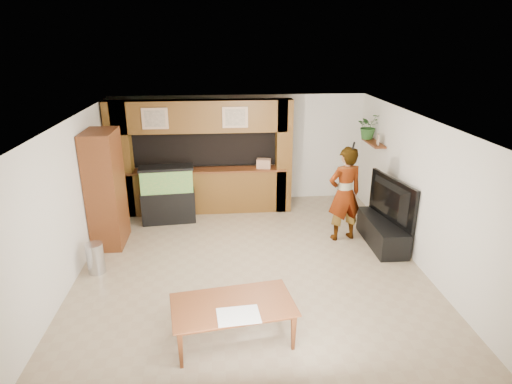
{
  "coord_description": "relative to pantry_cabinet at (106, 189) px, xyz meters",
  "views": [
    {
      "loc": [
        -0.48,
        -6.92,
        3.89
      ],
      "look_at": [
        0.16,
        0.6,
        1.13
      ],
      "focal_mm": 30.0,
      "sensor_mm": 36.0,
      "label": 1
    }
  ],
  "objects": [
    {
      "name": "trash_can",
      "position": [
        0.0,
        -1.16,
        -0.86
      ],
      "size": [
        0.3,
        0.3,
        0.55
      ],
      "primitive_type": "cylinder",
      "color": "#B2B2B7",
      "rests_on": "floor"
    },
    {
      "name": "television",
      "position": [
        5.35,
        -0.51,
        -0.21
      ],
      "size": [
        0.48,
        1.48,
        0.85
      ],
      "primitive_type": "imported",
      "rotation": [
        0.0,
        0.0,
        1.77
      ],
      "color": "black",
      "rests_on": "tv_stand"
    },
    {
      "name": "newspaper_a",
      "position": [
        2.38,
        -3.39,
        -0.56
      ],
      "size": [
        0.57,
        0.44,
        0.01
      ],
      "primitive_type": "cube",
      "rotation": [
        0.0,
        0.0,
        0.08
      ],
      "color": "silver",
      "rests_on": "dining_table"
    },
    {
      "name": "ceiling",
      "position": [
        2.7,
        -1.01,
        1.47
      ],
      "size": [
        6.5,
        6.5,
        0.0
      ],
      "primitive_type": "plane",
      "color": "white",
      "rests_on": "wall_back"
    },
    {
      "name": "wall_clock",
      "position": [
        -0.27,
        -0.01,
        0.77
      ],
      "size": [
        0.05,
        0.25,
        0.25
      ],
      "color": "black",
      "rests_on": "wall_left"
    },
    {
      "name": "potted_plant",
      "position": [
        5.52,
        1.27,
        0.87
      ],
      "size": [
        0.64,
        0.6,
        0.57
      ],
      "primitive_type": "imported",
      "rotation": [
        0.0,
        0.0,
        0.38
      ],
      "color": "#2A5B24",
      "rests_on": "wall_shelf"
    },
    {
      "name": "wall_back",
      "position": [
        2.7,
        2.24,
        0.17
      ],
      "size": [
        6.0,
        0.0,
        6.0
      ],
      "primitive_type": "plane",
      "rotation": [
        1.57,
        0.0,
        0.0
      ],
      "color": "silver",
      "rests_on": "floor"
    },
    {
      "name": "dining_table",
      "position": [
        2.33,
        -3.16,
        -0.85
      ],
      "size": [
        1.73,
        1.13,
        0.57
      ],
      "primitive_type": "imported",
      "rotation": [
        0.0,
        0.0,
        0.15
      ],
      "color": "brown",
      "rests_on": "floor"
    },
    {
      "name": "tv_stand",
      "position": [
        5.35,
        -0.51,
        -0.88
      ],
      "size": [
        0.55,
        1.5,
        0.5
      ],
      "primitive_type": "cube",
      "color": "black",
      "rests_on": "floor"
    },
    {
      "name": "partition",
      "position": [
        1.75,
        1.63,
        0.18
      ],
      "size": [
        4.2,
        0.99,
        2.6
      ],
      "color": "brown",
      "rests_on": "floor"
    },
    {
      "name": "wall_right",
      "position": [
        5.7,
        -1.01,
        0.17
      ],
      "size": [
        0.0,
        6.5,
        6.5
      ],
      "primitive_type": "plane",
      "rotation": [
        1.57,
        0.0,
        -1.57
      ],
      "color": "silver",
      "rests_on": "floor"
    },
    {
      "name": "person",
      "position": [
        4.63,
        -0.2,
        -0.17
      ],
      "size": [
        0.79,
        0.61,
        1.93
      ],
      "primitive_type": "imported",
      "rotation": [
        0.0,
        0.0,
        3.37
      ],
      "color": "#9D7C56",
      "rests_on": "floor"
    },
    {
      "name": "pantry_cabinet",
      "position": [
        0.0,
        0.0,
        0.0
      ],
      "size": [
        0.57,
        0.92,
        2.26
      ],
      "primitive_type": "cube",
      "color": "brown",
      "rests_on": "floor"
    },
    {
      "name": "microphone",
      "position": [
        4.68,
        -0.36,
        0.84
      ],
      "size": [
        0.04,
        0.11,
        0.17
      ],
      "primitive_type": "cylinder",
      "rotation": [
        0.44,
        0.0,
        0.0
      ],
      "color": "black",
      "rests_on": "person"
    },
    {
      "name": "floor",
      "position": [
        2.7,
        -1.01,
        -1.13
      ],
      "size": [
        6.5,
        6.5,
        0.0
      ],
      "primitive_type": "plane",
      "color": "gray",
      "rests_on": "ground"
    },
    {
      "name": "counter_box",
      "position": [
        3.19,
        1.44,
        0.02
      ],
      "size": [
        0.35,
        0.27,
        0.21
      ],
      "primitive_type": "cube",
      "rotation": [
        0.0,
        0.0,
        -0.19
      ],
      "color": "#A07457",
      "rests_on": "partition"
    },
    {
      "name": "photo_frame",
      "position": [
        5.55,
        0.7,
        0.7
      ],
      "size": [
        0.06,
        0.17,
        0.22
      ],
      "primitive_type": "cube",
      "rotation": [
        0.0,
        0.0,
        -0.19
      ],
      "color": "tan",
      "rests_on": "wall_shelf"
    },
    {
      "name": "aquarium",
      "position": [
        1.04,
        0.94,
        -0.51
      ],
      "size": [
        1.15,
        0.43,
        1.27
      ],
      "rotation": [
        0.0,
        0.0,
        0.09
      ],
      "color": "black",
      "rests_on": "floor"
    },
    {
      "name": "wall_left",
      "position": [
        -0.3,
        -1.01,
        0.17
      ],
      "size": [
        0.0,
        6.5,
        6.5
      ],
      "primitive_type": "plane",
      "rotation": [
        1.57,
        0.0,
        1.57
      ],
      "color": "silver",
      "rests_on": "floor"
    },
    {
      "name": "wall_shelf",
      "position": [
        5.55,
        0.94,
        0.57
      ],
      "size": [
        0.25,
        0.9,
        0.04
      ],
      "primitive_type": "cube",
      "color": "brown",
      "rests_on": "wall_right"
    }
  ]
}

